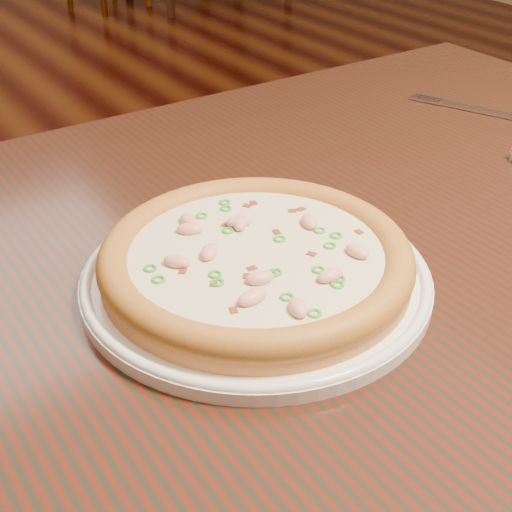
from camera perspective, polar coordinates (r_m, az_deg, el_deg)
ground at (r=1.83m, az=-7.55°, el=-5.38°), size 9.00×9.00×0.00m
hero_table at (r=0.79m, az=5.22°, el=-3.67°), size 1.20×0.80×0.75m
plate at (r=0.64m, az=-0.00°, el=-1.61°), size 0.31×0.31×0.02m
pizza at (r=0.63m, az=-0.00°, el=-0.23°), size 0.28×0.28×0.03m
fork at (r=1.07m, az=17.05°, el=11.20°), size 0.08×0.17×0.00m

